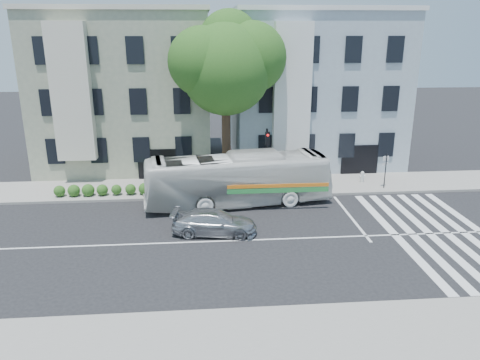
{
  "coord_description": "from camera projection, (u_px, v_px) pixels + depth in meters",
  "views": [
    {
      "loc": [
        -1.56,
        -20.77,
        9.85
      ],
      "look_at": [
        0.36,
        2.2,
        2.4
      ],
      "focal_mm": 35.0,
      "sensor_mm": 36.0,
      "label": 1
    }
  ],
  "objects": [
    {
      "name": "far_sign_pole",
      "position": [
        386.0,
        166.0,
        29.6
      ],
      "size": [
        0.4,
        0.21,
        2.24
      ],
      "rotation": [
        0.0,
        0.0,
        0.3
      ],
      "color": "black",
      "rests_on": "sidewalk_far"
    },
    {
      "name": "fire_hydrant",
      "position": [
        362.0,
        176.0,
        31.04
      ],
      "size": [
        0.41,
        0.24,
        0.74
      ],
      "rotation": [
        0.0,
        0.0,
        0.08
      ],
      "color": "silver",
      "rests_on": "sidewalk_far"
    },
    {
      "name": "bus",
      "position": [
        238.0,
        179.0,
        27.23
      ],
      "size": [
        3.95,
        11.12,
        3.03
      ],
      "primitive_type": "imported",
      "rotation": [
        0.0,
        0.0,
        1.7
      ],
      "color": "silver",
      "rests_on": "ground"
    },
    {
      "name": "street_tree",
      "position": [
        226.0,
        64.0,
        28.73
      ],
      "size": [
        7.3,
        5.9,
        11.1
      ],
      "color": "#2D2116",
      "rests_on": "ground"
    },
    {
      "name": "building_left",
      "position": [
        128.0,
        90.0,
        34.83
      ],
      "size": [
        12.0,
        10.0,
        11.0
      ],
      "primitive_type": "cube",
      "color": "gray",
      "rests_on": "ground"
    },
    {
      "name": "traffic_signal",
      "position": [
        267.0,
        152.0,
        29.03
      ],
      "size": [
        0.42,
        0.52,
        4.04
      ],
      "rotation": [
        0.0,
        0.0,
        0.09
      ],
      "color": "black",
      "rests_on": "ground"
    },
    {
      "name": "sidewalk_far",
      "position": [
        227.0,
        187.0,
        30.41
      ],
      "size": [
        80.0,
        4.0,
        0.15
      ],
      "primitive_type": "cube",
      "color": "gray",
      "rests_on": "ground"
    },
    {
      "name": "ground",
      "position": [
        236.0,
        241.0,
        22.85
      ],
      "size": [
        120.0,
        120.0,
        0.0
      ],
      "primitive_type": "plane",
      "color": "black",
      "rests_on": "ground"
    },
    {
      "name": "sedan",
      "position": [
        214.0,
        222.0,
        23.45
      ],
      "size": [
        2.27,
        4.45,
        1.24
      ],
      "primitive_type": "imported",
      "rotation": [
        0.0,
        0.0,
        1.44
      ],
      "color": "#B2B4BA",
      "rests_on": "ground"
    },
    {
      "name": "building_right",
      "position": [
        312.0,
        89.0,
        35.94
      ],
      "size": [
        12.0,
        10.0,
        11.0
      ],
      "primitive_type": "cube",
      "color": "#A5B8C5",
      "rests_on": "ground"
    },
    {
      "name": "sidewalk_near",
      "position": [
        255.0,
        344.0,
        15.24
      ],
      "size": [
        80.0,
        4.0,
        0.15
      ],
      "primitive_type": "cube",
      "color": "gray",
      "rests_on": "ground"
    },
    {
      "name": "hedge",
      "position": [
        131.0,
        189.0,
        28.67
      ],
      "size": [
        8.47,
        2.75,
        0.7
      ],
      "primitive_type": null,
      "rotation": [
        0.0,
        0.0,
        -0.23
      ],
      "color": "#2B531B",
      "rests_on": "sidewalk_far"
    }
  ]
}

